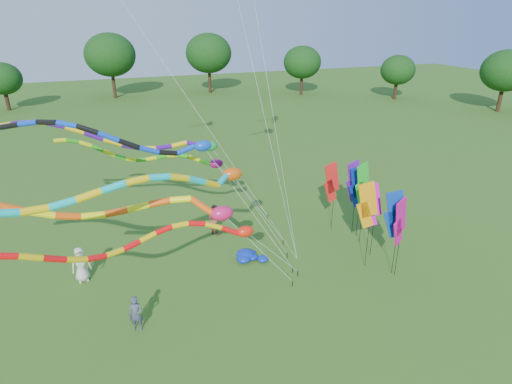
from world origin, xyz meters
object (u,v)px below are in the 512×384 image
object	(u,v)px
tube_kite_orange	(105,208)
blue_nylon_heap	(253,256)
tube_kite_red	(161,239)
person_b	(136,314)
person_a	(81,264)
person_c	(215,219)

from	to	relation	value
tube_kite_orange	blue_nylon_heap	bearing A→B (deg)	23.27
blue_nylon_heap	tube_kite_red	bearing A→B (deg)	-147.11
blue_nylon_heap	person_b	size ratio (longest dim) A/B	0.91
tube_kite_red	tube_kite_orange	xyz separation A→B (m)	(-1.89, 1.38, 1.08)
blue_nylon_heap	person_a	bearing A→B (deg)	172.35
tube_kite_red	blue_nylon_heap	xyz separation A→B (m)	(5.06, 3.27, -3.68)
tube_kite_red	tube_kite_orange	world-z (taller)	tube_kite_orange
person_a	person_b	xyz separation A→B (m)	(2.07, -4.61, -0.11)
tube_kite_orange	tube_kite_red	bearing A→B (deg)	-28.18
tube_kite_red	person_b	xyz separation A→B (m)	(-1.32, -0.20, -3.09)
blue_nylon_heap	person_c	bearing A→B (deg)	106.65
tube_kite_orange	person_c	world-z (taller)	tube_kite_orange
tube_kite_orange	person_a	world-z (taller)	tube_kite_orange
tube_kite_red	person_a	size ratio (longest dim) A/B	6.86
tube_kite_red	blue_nylon_heap	size ratio (longest dim) A/B	8.56
tube_kite_red	person_a	bearing A→B (deg)	118.56
tube_kite_red	person_a	distance (m)	6.30
tube_kite_orange	person_a	size ratio (longest dim) A/B	8.57
person_b	person_c	size ratio (longest dim) A/B	0.88
tube_kite_orange	person_b	world-z (taller)	tube_kite_orange
blue_nylon_heap	person_a	xyz separation A→B (m)	(-8.44, 1.13, 0.70)
tube_kite_red	tube_kite_orange	distance (m)	2.58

